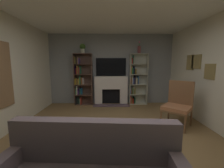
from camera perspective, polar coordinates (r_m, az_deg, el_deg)
ground_plane at (r=2.98m, az=0.54°, el=-22.89°), size 7.02×7.02×0.00m
wall_back_accent at (r=5.51m, az=-0.42°, el=5.86°), size 4.77×0.06×2.65m
fireplace at (r=5.44m, az=-0.38°, el=-2.12°), size 1.34×0.55×1.07m
tv at (r=5.45m, az=-0.41°, el=6.82°), size 1.13×0.06×0.68m
bookshelf_left at (r=5.49m, az=-12.13°, el=1.46°), size 0.67×0.33×1.92m
bookshelf_right at (r=5.51m, az=9.65°, el=1.53°), size 0.67×0.28×1.92m
potted_plant at (r=5.45m, az=-11.71°, el=14.05°), size 0.21×0.21×0.35m
vase_with_flowers at (r=5.47m, az=10.85°, el=13.55°), size 0.12×0.12×0.45m
armchair at (r=3.92m, az=25.01°, el=-7.15°), size 0.83×0.83×1.11m
coffee_table at (r=2.43m, az=-6.27°, el=-19.84°), size 0.99×0.50×0.45m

